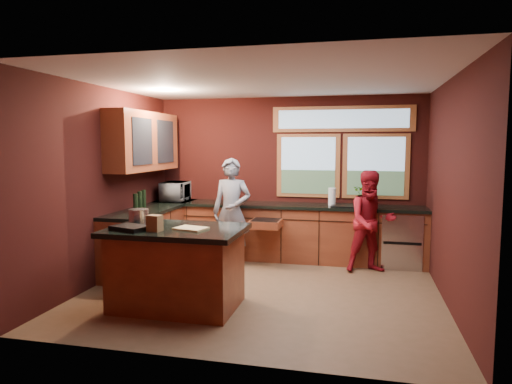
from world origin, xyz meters
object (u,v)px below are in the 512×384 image
(island, at_px, (177,267))
(person_grey, at_px, (232,212))
(person_red, at_px, (371,222))
(stock_pot, at_px, (139,216))
(cutting_board, at_px, (191,228))

(island, distance_m, person_grey, 2.01)
(person_grey, relative_size, person_red, 1.11)
(island, bearing_deg, person_grey, 87.10)
(person_grey, xyz_separation_m, person_red, (2.14, 0.08, -0.09))
(stock_pot, bearing_deg, person_red, 34.21)
(island, bearing_deg, person_red, 42.42)
(island, xyz_separation_m, person_grey, (0.10, 1.97, 0.37))
(island, distance_m, stock_pot, 0.80)
(stock_pot, bearing_deg, cutting_board, -14.93)
(person_grey, xyz_separation_m, stock_pot, (-0.65, -1.82, 0.19))
(person_grey, height_order, cutting_board, person_grey)
(island, relative_size, stock_pot, 6.46)
(stock_pot, bearing_deg, island, -15.26)
(cutting_board, bearing_deg, person_grey, 92.84)
(person_grey, distance_m, person_red, 2.14)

